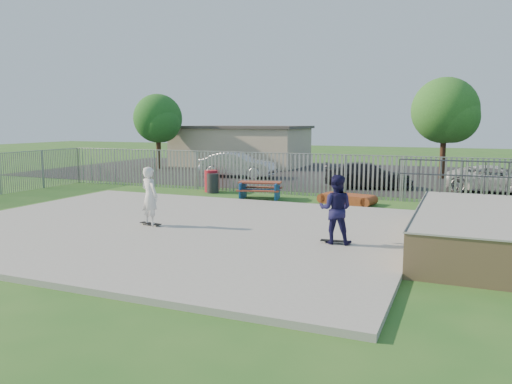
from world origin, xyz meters
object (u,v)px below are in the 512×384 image
at_px(funbox, 347,199).
at_px(car_dark, 368,175).
at_px(trash_bin_grey, 213,183).
at_px(trash_bin_red, 211,181).
at_px(skater_white, 150,196).
at_px(car_silver, 238,165).
at_px(skater_navy, 336,209).
at_px(tree_mid, 445,111).
at_px(tree_left, 158,119).
at_px(picnic_table, 260,190).
at_px(car_white, 496,179).

height_order(funbox, car_dark, car_dark).
xyz_separation_m(trash_bin_grey, car_dark, (6.79, 4.67, 0.21)).
relative_size(trash_bin_red, skater_white, 0.57).
bearing_deg(car_silver, car_dark, -106.71).
xyz_separation_m(trash_bin_red, skater_navy, (8.49, -8.80, 0.56)).
bearing_deg(skater_navy, tree_mid, -101.83).
bearing_deg(tree_left, car_dark, -17.83).
relative_size(tree_mid, skater_white, 3.25).
height_order(car_dark, tree_mid, tree_mid).
xyz_separation_m(picnic_table, skater_navy, (5.30, -7.47, 0.69)).
distance_m(car_silver, skater_white, 15.72).
bearing_deg(picnic_table, car_silver, 108.83).
bearing_deg(trash_bin_grey, car_white, 23.11).
bearing_deg(trash_bin_grey, tree_left, 134.37).
bearing_deg(trash_bin_red, trash_bin_grey, -50.88).
xyz_separation_m(trash_bin_red, tree_mid, (10.45, 10.83, 3.64)).
relative_size(skater_navy, skater_white, 1.00).
relative_size(trash_bin_red, car_white, 0.23).
relative_size(tree_left, skater_navy, 2.92).
relative_size(car_dark, skater_white, 2.43).
bearing_deg(tree_left, trash_bin_grey, -45.63).
xyz_separation_m(trash_bin_red, tree_left, (-9.53, 9.69, 3.20)).
bearing_deg(car_dark, car_white, -96.97).
bearing_deg(tree_left, funbox, -32.78).
relative_size(picnic_table, funbox, 1.01).
distance_m(picnic_table, funbox, 3.95).
height_order(car_dark, car_white, car_dark).
relative_size(trash_bin_grey, tree_mid, 0.16).
height_order(picnic_table, funbox, picnic_table).
relative_size(trash_bin_grey, skater_navy, 0.51).
height_order(trash_bin_red, car_dark, car_dark).
distance_m(funbox, trash_bin_grey, 6.92).
bearing_deg(skater_white, funbox, -101.87).
xyz_separation_m(funbox, trash_bin_grey, (-6.87, 0.73, 0.28)).
height_order(funbox, skater_white, skater_white).
xyz_separation_m(car_white, skater_white, (-10.81, -13.95, 0.42)).
bearing_deg(funbox, car_silver, 150.76).
xyz_separation_m(funbox, trash_bin_red, (-7.12, 1.03, 0.34)).
height_order(trash_bin_grey, tree_left, tree_left).
bearing_deg(trash_bin_grey, picnic_table, -19.08).
height_order(trash_bin_grey, car_dark, car_dark).
xyz_separation_m(picnic_table, tree_left, (-12.73, 11.02, 3.34)).
bearing_deg(skater_navy, car_dark, -89.85).
bearing_deg(tree_left, car_white, -11.16).
bearing_deg(skater_white, car_dark, -89.83).
distance_m(picnic_table, car_silver, 9.14).
bearing_deg(skater_navy, car_white, -114.65).
distance_m(picnic_table, tree_left, 17.16).
xyz_separation_m(car_silver, car_white, (14.71, -1.28, -0.13)).
bearing_deg(picnic_table, skater_white, -108.58).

